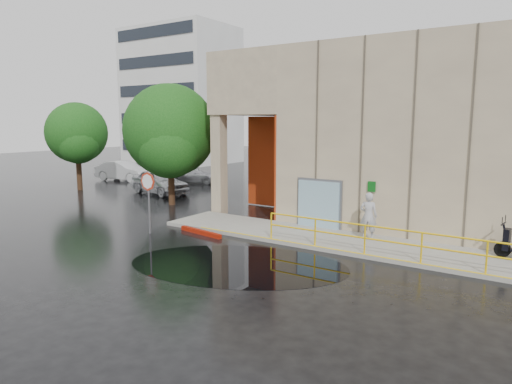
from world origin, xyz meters
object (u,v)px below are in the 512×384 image
tree_far (77,135)px  person (368,216)px  stop_sign (148,189)px  tree_near (170,134)px  car_b (124,171)px  red_curb (201,232)px  car_c (191,175)px  car_a (159,182)px

tree_far → person: bearing=-6.3°
stop_sign → tree_near: bearing=148.6°
car_b → tree_far: tree_far is taller
car_b → tree_far: 6.05m
red_curb → tree_near: bearing=143.6°
car_b → red_curb: bearing=-128.7°
car_c → tree_far: 8.55m
car_b → car_c: size_ratio=1.08×
stop_sign → tree_far: bearing=178.2°
person → tree_far: size_ratio=0.31×
red_curb → car_c: 16.12m
person → stop_sign: stop_sign is taller
person → tree_near: tree_near is taller
car_a → car_b: bearing=77.7°
car_a → car_b: (-7.17, 3.16, -0.02)m
stop_sign → car_c: size_ratio=0.60×
red_curb → person: bearing=22.2°
car_b → tree_near: bearing=-125.7°
stop_sign → tree_far: 14.53m
tree_near → person: bearing=-7.7°
red_curb → tree_far: 16.19m
person → stop_sign: size_ratio=0.71×
car_b → tree_far: size_ratio=0.79×
car_a → car_c: car_a is taller
red_curb → car_a: bearing=143.7°
tree_near → tree_far: size_ratio=1.13×
car_c → tree_near: tree_near is taller
person → stop_sign: 9.02m
car_a → car_c: bearing=30.1°
person → car_b: person is taller
stop_sign → tree_far: tree_far is taller
car_a → tree_far: (-5.68, -1.90, 2.96)m
car_c → tree_far: (-4.01, -6.87, 3.12)m
person → red_curb: (-6.31, -2.57, -0.98)m
stop_sign → car_b: stop_sign is taller
tree_near → car_b: bearing=151.8°
red_curb → tree_far: (-14.98, 4.92, 3.66)m
car_c → person: bearing=-146.8°
stop_sign → car_a: stop_sign is taller
stop_sign → car_a: (-7.41, 7.92, -1.10)m
car_a → tree_near: bearing=-114.6°
person → car_a: 16.18m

